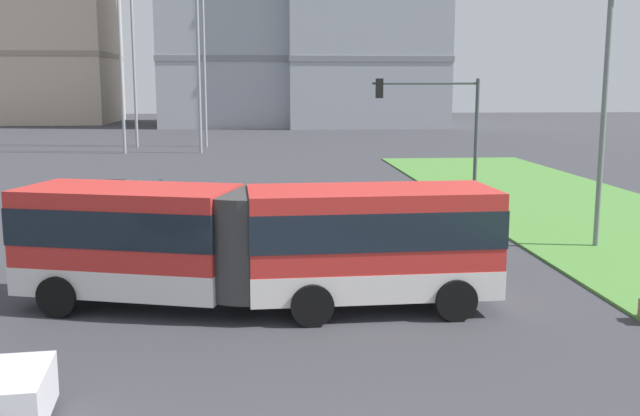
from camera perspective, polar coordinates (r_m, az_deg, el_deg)
name	(u,v)px	position (r m, az deg, el deg)	size (l,w,h in m)	color
articulated_bus	(257,242)	(18.28, -4.87, -2.66)	(12.02, 4.12, 3.00)	red
car_black_sedan	(134,202)	(31.05, -14.18, 0.48)	(4.45, 2.13, 1.58)	black
traffic_light_far_right	(441,120)	(31.31, 9.31, 6.70)	(4.51, 0.28, 5.72)	#474C51
streetlight_median	(604,110)	(26.27, 21.11, 7.10)	(0.70, 0.28, 8.45)	slate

